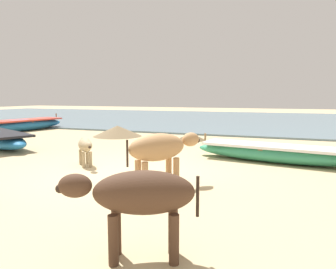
{
  "coord_description": "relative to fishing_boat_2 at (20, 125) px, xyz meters",
  "views": [
    {
      "loc": [
        3.43,
        -6.16,
        1.73
      ],
      "look_at": [
        0.08,
        2.55,
        0.6
      ],
      "focal_mm": 34.04,
      "sensor_mm": 36.0,
      "label": 1
    }
  ],
  "objects": [
    {
      "name": "debris_pile_0",
      "position": [
        8.83,
        -0.07,
        -0.17
      ],
      "size": [
        1.46,
        1.46,
        0.28
      ],
      "primitive_type": "cone",
      "rotation": [
        0.0,
        0.0,
        6.05
      ],
      "color": "brown",
      "rests_on": "ground"
    },
    {
      "name": "calf_near_dun",
      "position": [
        7.78,
        -5.51,
        0.19
      ],
      "size": [
        0.89,
        0.88,
        0.7
      ],
      "rotation": [
        0.0,
        0.0,
        5.5
      ],
      "color": "tan",
      "rests_on": "ground"
    },
    {
      "name": "cow_adult_dark",
      "position": [
        11.02,
        -9.12,
        0.38
      ],
      "size": [
        1.44,
        0.84,
        0.96
      ],
      "rotation": [
        0.0,
        0.0,
        3.54
      ],
      "color": "#4C3323",
      "rests_on": "ground"
    },
    {
      "name": "fishing_boat_2",
      "position": [
        0.0,
        0.0,
        0.0
      ],
      "size": [
        1.96,
        4.95,
        0.78
      ],
      "rotation": [
        0.0,
        0.0,
        1.4
      ],
      "color": "#1E669E",
      "rests_on": "ground"
    },
    {
      "name": "fishing_boat_5",
      "position": [
        12.16,
        -3.32,
        -0.06
      ],
      "size": [
        4.48,
        1.58,
        0.65
      ],
      "rotation": [
        0.0,
        0.0,
        2.99
      ],
      "color": "#338C66",
      "rests_on": "ground"
    },
    {
      "name": "ground",
      "position": [
        9.03,
        -5.85,
        -0.31
      ],
      "size": [
        80.0,
        80.0,
        0.0
      ],
      "primitive_type": "plane",
      "color": "tan"
    },
    {
      "name": "debris_pile_1",
      "position": [
        5.52,
        -0.04,
        -0.08
      ],
      "size": [
        2.48,
        2.48,
        0.46
      ],
      "primitive_type": "cone",
      "rotation": [
        0.0,
        0.0,
        4.92
      ],
      "color": "#7A6647",
      "rests_on": "ground"
    },
    {
      "name": "sea_water",
      "position": [
        9.03,
        11.48,
        -0.27
      ],
      "size": [
        60.0,
        20.0,
        0.08
      ],
      "primitive_type": "cube",
      "color": "slate",
      "rests_on": "ground"
    },
    {
      "name": "cow_second_adult_tan",
      "position": [
        10.24,
        -6.66,
        0.44
      ],
      "size": [
        1.17,
        1.47,
        1.05
      ],
      "rotation": [
        0.0,
        0.0,
        0.96
      ],
      "color": "tan",
      "rests_on": "ground"
    }
  ]
}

